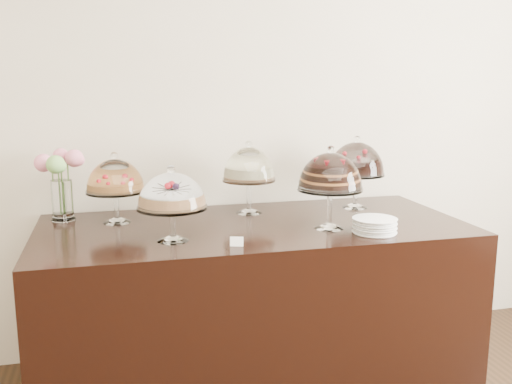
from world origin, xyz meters
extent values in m
cube|color=#C1B59B|center=(0.00, 3.00, 1.50)|extent=(5.00, 0.04, 3.00)
cube|color=black|center=(-0.25, 2.45, 0.45)|extent=(2.20, 1.00, 0.90)
cone|color=white|center=(-0.69, 2.24, 0.91)|extent=(0.15, 0.15, 0.02)
cylinder|color=white|center=(-0.69, 2.24, 0.99)|extent=(0.03, 0.03, 0.13)
cylinder|color=white|center=(-0.69, 2.24, 1.06)|extent=(0.33, 0.33, 0.01)
cylinder|color=tan|center=(-0.69, 2.24, 1.09)|extent=(0.27, 0.27, 0.05)
sphere|color=red|center=(-0.62, 2.26, 1.13)|extent=(0.02, 0.02, 0.02)
sphere|color=red|center=(-0.74, 2.29, 1.13)|extent=(0.02, 0.02, 0.02)
sphere|color=red|center=(-0.70, 2.16, 1.13)|extent=(0.02, 0.02, 0.02)
sphere|color=white|center=(-0.69, 2.24, 1.24)|extent=(0.04, 0.04, 0.04)
cone|color=white|center=(0.10, 2.28, 0.91)|extent=(0.15, 0.15, 0.02)
cylinder|color=white|center=(0.10, 2.28, 1.01)|extent=(0.03, 0.03, 0.17)
cylinder|color=white|center=(0.10, 2.28, 1.10)|extent=(0.33, 0.33, 0.01)
cylinder|color=black|center=(0.10, 2.28, 1.16)|extent=(0.23, 0.23, 0.11)
sphere|color=red|center=(0.17, 2.29, 1.23)|extent=(0.02, 0.02, 0.02)
sphere|color=red|center=(0.11, 2.34, 1.23)|extent=(0.02, 0.02, 0.02)
sphere|color=red|center=(0.04, 2.30, 1.23)|extent=(0.02, 0.02, 0.02)
sphere|color=red|center=(0.07, 2.22, 1.23)|extent=(0.02, 0.02, 0.02)
sphere|color=red|center=(0.14, 2.22, 1.23)|extent=(0.02, 0.02, 0.02)
sphere|color=white|center=(0.10, 2.28, 1.30)|extent=(0.04, 0.04, 0.04)
cone|color=white|center=(-0.21, 2.71, 0.91)|extent=(0.15, 0.15, 0.02)
cylinder|color=white|center=(-0.21, 2.71, 1.00)|extent=(0.03, 0.03, 0.16)
cylinder|color=white|center=(-0.21, 2.71, 1.09)|extent=(0.30, 0.30, 0.01)
cylinder|color=beige|center=(-0.21, 2.71, 1.13)|extent=(0.24, 0.24, 0.06)
sphere|color=white|center=(-0.21, 2.71, 1.29)|extent=(0.04, 0.04, 0.04)
cone|color=white|center=(0.43, 2.68, 0.91)|extent=(0.15, 0.15, 0.02)
cylinder|color=white|center=(0.43, 2.68, 1.01)|extent=(0.03, 0.03, 0.17)
cylinder|color=white|center=(0.43, 2.68, 1.10)|extent=(0.33, 0.33, 0.01)
cylinder|color=black|center=(0.43, 2.68, 1.15)|extent=(0.26, 0.26, 0.08)
sphere|color=red|center=(0.50, 2.71, 1.19)|extent=(0.02, 0.02, 0.02)
sphere|color=red|center=(0.38, 2.73, 1.19)|extent=(0.02, 0.02, 0.02)
sphere|color=red|center=(0.41, 2.61, 1.19)|extent=(0.02, 0.02, 0.02)
sphere|color=white|center=(0.43, 2.68, 1.30)|extent=(0.04, 0.04, 0.04)
cone|color=white|center=(-0.93, 2.67, 0.91)|extent=(0.15, 0.15, 0.02)
cylinder|color=white|center=(-0.93, 2.67, 0.99)|extent=(0.03, 0.03, 0.14)
cylinder|color=white|center=(-0.93, 2.67, 1.07)|extent=(0.31, 0.31, 0.01)
cylinder|color=#BA7736|center=(-0.93, 2.67, 1.09)|extent=(0.25, 0.25, 0.04)
sphere|color=red|center=(-0.87, 2.69, 1.12)|extent=(0.02, 0.02, 0.02)
sphere|color=red|center=(-0.92, 2.74, 1.12)|extent=(0.02, 0.02, 0.02)
sphere|color=red|center=(-0.99, 2.71, 1.12)|extent=(0.02, 0.02, 0.02)
sphere|color=red|center=(-1.00, 2.65, 1.12)|extent=(0.02, 0.02, 0.02)
sphere|color=red|center=(-0.95, 2.60, 1.12)|extent=(0.02, 0.02, 0.02)
sphere|color=red|center=(-0.88, 2.62, 1.12)|extent=(0.02, 0.02, 0.02)
sphere|color=white|center=(-0.93, 2.67, 1.25)|extent=(0.04, 0.04, 0.04)
cylinder|color=white|center=(-1.21, 2.79, 1.01)|extent=(0.11, 0.11, 0.22)
cylinder|color=#476B2D|center=(-1.18, 2.80, 1.08)|extent=(0.01, 0.01, 0.29)
sphere|color=pink|center=(-1.14, 2.80, 1.23)|extent=(0.10, 0.10, 0.10)
cylinder|color=#476B2D|center=(-1.21, 2.83, 1.09)|extent=(0.01, 0.01, 0.30)
sphere|color=pink|center=(-1.21, 2.86, 1.24)|extent=(0.08, 0.08, 0.08)
cylinder|color=#476B2D|center=(-1.25, 2.80, 1.07)|extent=(0.01, 0.01, 0.27)
sphere|color=pink|center=(-1.30, 2.81, 1.21)|extent=(0.10, 0.10, 0.10)
cylinder|color=#476B2D|center=(-1.22, 2.75, 1.08)|extent=(0.01, 0.01, 0.27)
sphere|color=#70A550|center=(-1.23, 2.70, 1.21)|extent=(0.10, 0.10, 0.10)
cylinder|color=white|center=(0.29, 2.13, 0.90)|extent=(0.21, 0.21, 0.01)
cylinder|color=white|center=(0.29, 2.13, 0.92)|extent=(0.20, 0.20, 0.01)
cylinder|color=white|center=(0.29, 2.13, 0.93)|extent=(0.21, 0.21, 0.01)
cylinder|color=white|center=(0.29, 2.13, 0.94)|extent=(0.20, 0.20, 0.01)
cylinder|color=white|center=(0.29, 2.13, 0.95)|extent=(0.21, 0.21, 0.01)
cylinder|color=white|center=(0.29, 2.13, 0.96)|extent=(0.20, 0.20, 0.01)
cylinder|color=white|center=(0.29, 2.13, 0.97)|extent=(0.21, 0.21, 0.01)
cube|color=white|center=(-0.42, 2.08, 0.92)|extent=(0.06, 0.03, 0.04)
camera|label=1|loc=(-0.95, -0.34, 1.64)|focal=40.00mm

